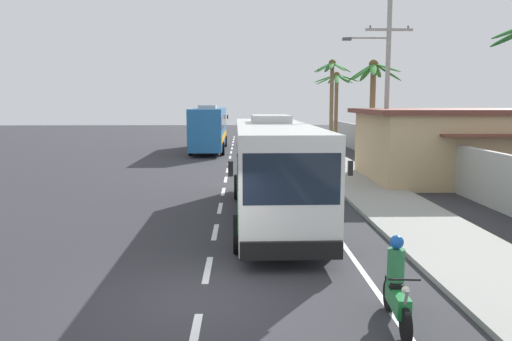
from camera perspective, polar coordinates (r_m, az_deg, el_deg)
name	(u,v)px	position (r m, az deg, el deg)	size (l,w,h in m)	color
ground_plane	(202,298)	(11.04, -6.08, -14.07)	(160.00, 160.00, 0.00)	#303035
sidewalk_kerb	(387,201)	(21.46, 14.53, -3.32)	(3.20, 90.00, 0.14)	#999993
lane_markings	(270,184)	(25.41, 1.62, -1.52)	(3.92, 71.10, 0.01)	white
boundary_wall	(442,164)	(26.28, 20.16, 0.70)	(0.24, 60.00, 2.18)	#B2B2AD
coach_bus_foreground	(273,165)	(17.79, 1.93, 0.58)	(2.99, 11.99, 3.60)	white
coach_bus_far_lane	(209,127)	(42.56, -5.30, 4.88)	(2.96, 11.92, 3.83)	#2366A8
motorcycle_beside_bus	(292,167)	(27.19, 4.12, 0.44)	(0.56, 1.96, 1.58)	black
motorcycle_trailing	(397,289)	(9.92, 15.54, -12.73)	(0.56, 1.96, 1.65)	black
pedestrian_midwalk	(337,152)	(32.32, 9.15, 2.06)	(0.36, 0.36, 1.56)	#75388E
pedestrian_far_walk	(324,154)	(31.09, 7.67, 1.90)	(0.36, 0.36, 1.59)	navy
utility_pole_mid	(386,82)	(27.17, 14.39, 9.58)	(3.57, 0.24, 9.55)	#9E9E99
palm_nearest	(332,87)	(39.63, 8.53, 9.29)	(2.88, 3.05, 7.29)	brown
palm_second	(373,92)	(31.20, 13.00, 8.55)	(3.35, 3.66, 6.56)	brown
palm_third	(336,94)	(44.23, 9.03, 8.55)	(3.91, 3.85, 6.63)	brown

